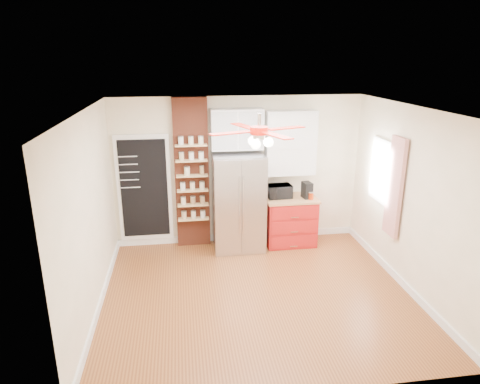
{
  "coord_description": "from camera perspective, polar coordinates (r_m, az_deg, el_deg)",
  "views": [
    {
      "loc": [
        -1.03,
        -5.48,
        3.37
      ],
      "look_at": [
        -0.13,
        0.9,
        1.3
      ],
      "focal_mm": 32.0,
      "sensor_mm": 36.0,
      "label": 1
    }
  ],
  "objects": [
    {
      "name": "curtain",
      "position": [
        6.93,
        19.93,
        0.6
      ],
      "size": [
        0.06,
        0.4,
        1.55
      ],
      "primitive_type": "cube",
      "color": "#AE2017",
      "rests_on": "wall_right"
    },
    {
      "name": "chalkboard",
      "position": [
        7.81,
        -12.64,
        0.45
      ],
      "size": [
        0.95,
        0.05,
        1.95
      ],
      "color": "white",
      "rests_on": "wall_back"
    },
    {
      "name": "brick_pillar",
      "position": [
        7.67,
        -6.45,
        2.41
      ],
      "size": [
        0.6,
        0.16,
        2.7
      ],
      "primitive_type": "cube",
      "color": "brown",
      "rests_on": "floor"
    },
    {
      "name": "canister_right",
      "position": [
        7.92,
        9.19,
        -0.02
      ],
      "size": [
        0.1,
        0.1,
        0.16
      ],
      "primitive_type": "cylinder",
      "rotation": [
        0.0,
        0.0,
        -0.07
      ],
      "color": "red",
      "rests_on": "red_cabinet"
    },
    {
      "name": "wall_front",
      "position": [
        4.15,
        7.53,
        -11.5
      ],
      "size": [
        4.5,
        0.02,
        2.7
      ],
      "primitive_type": "cube",
      "color": "#FFF0CD",
      "rests_on": "floor"
    },
    {
      "name": "canister_left",
      "position": [
        7.77,
        9.41,
        -0.51
      ],
      "size": [
        0.13,
        0.13,
        0.12
      ],
      "primitive_type": "cylinder",
      "rotation": [
        0.0,
        0.0,
        0.35
      ],
      "color": "#A52B09",
      "rests_on": "red_cabinet"
    },
    {
      "name": "pantry_jar_oats",
      "position": [
        7.5,
        -7.08,
        2.77
      ],
      "size": [
        0.12,
        0.12,
        0.14
      ],
      "primitive_type": "cylinder",
      "rotation": [
        0.0,
        0.0,
        0.32
      ],
      "color": "beige",
      "rests_on": "brick_pillar"
    },
    {
      "name": "fridge",
      "position": [
        7.6,
        -0.21,
        -1.38
      ],
      "size": [
        0.9,
        0.7,
        1.75
      ],
      "primitive_type": "cube",
      "color": "#B3B2B7",
      "rests_on": "floor"
    },
    {
      "name": "wall_left",
      "position": [
        5.96,
        -19.38,
        -3.07
      ],
      "size": [
        0.02,
        4.0,
        2.7
      ],
      "primitive_type": "cube",
      "color": "#FFF0CD",
      "rests_on": "floor"
    },
    {
      "name": "ceiling_fan",
      "position": [
        5.65,
        2.58,
        8.14
      ],
      "size": [
        1.4,
        1.4,
        0.44
      ],
      "color": "silver",
      "rests_on": "ceiling"
    },
    {
      "name": "upper_glass_cabinet",
      "position": [
        7.47,
        -0.43,
        8.39
      ],
      "size": [
        0.9,
        0.35,
        0.7
      ],
      "primitive_type": "cube",
      "color": "white",
      "rests_on": "wall_back"
    },
    {
      "name": "coffee_maker",
      "position": [
        7.8,
        8.91,
        0.25
      ],
      "size": [
        0.18,
        0.23,
        0.29
      ],
      "primitive_type": "cube",
      "rotation": [
        0.0,
        0.0,
        0.17
      ],
      "color": "black",
      "rests_on": "red_cabinet"
    },
    {
      "name": "red_cabinet",
      "position": [
        7.97,
        6.68,
        -3.8
      ],
      "size": [
        0.94,
        0.64,
        0.9
      ],
      "color": "#A91816",
      "rests_on": "floor"
    },
    {
      "name": "floor",
      "position": [
        6.51,
        2.28,
        -13.38
      ],
      "size": [
        4.5,
        4.5,
        0.0
      ],
      "primitive_type": "plane",
      "color": "brown",
      "rests_on": "ground"
    },
    {
      "name": "wall_right",
      "position": [
        6.7,
        21.73,
        -1.07
      ],
      "size": [
        0.02,
        4.0,
        2.7
      ],
      "primitive_type": "cube",
      "color": "#FFF0CD",
      "rests_on": "floor"
    },
    {
      "name": "window",
      "position": [
        7.39,
        18.42,
        2.61
      ],
      "size": [
        0.04,
        0.75,
        1.05
      ],
      "primitive_type": "cube",
      "color": "white",
      "rests_on": "wall_right"
    },
    {
      "name": "toaster_oven",
      "position": [
        7.76,
        5.22,
        0.09
      ],
      "size": [
        0.46,
        0.33,
        0.24
      ],
      "primitive_type": "imported",
      "rotation": [
        0.0,
        0.0,
        0.09
      ],
      "color": "black",
      "rests_on": "red_cabinet"
    },
    {
      "name": "wall_back",
      "position": [
        7.81,
        -0.22,
        2.81
      ],
      "size": [
        4.5,
        0.02,
        2.7
      ],
      "primitive_type": "cube",
      "color": "#FFF0CD",
      "rests_on": "floor"
    },
    {
      "name": "pantry_jar_beans",
      "position": [
        7.53,
        -5.11,
        2.9
      ],
      "size": [
        0.1,
        0.1,
        0.14
      ],
      "primitive_type": "cylinder",
      "rotation": [
        0.0,
        0.0,
        -0.23
      ],
      "color": "#9B794F",
      "rests_on": "brick_pillar"
    },
    {
      "name": "upper_shelf_unit",
      "position": [
        7.73,
        6.74,
        6.52
      ],
      "size": [
        0.9,
        0.3,
        1.15
      ],
      "primitive_type": "cube",
      "color": "white",
      "rests_on": "wall_back"
    },
    {
      "name": "ceiling",
      "position": [
        5.61,
        2.62,
        10.92
      ],
      "size": [
        4.5,
        4.5,
        0.0
      ],
      "primitive_type": "plane",
      "color": "white",
      "rests_on": "wall_back"
    }
  ]
}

